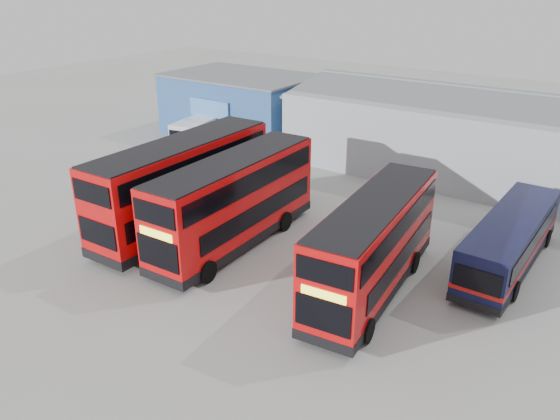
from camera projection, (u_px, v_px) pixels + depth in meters
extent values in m
plane|color=gray|center=(237.00, 260.00, 26.82)|extent=(120.00, 120.00, 0.00)
cube|color=navy|center=(242.00, 105.00, 46.68)|extent=(12.00, 8.00, 5.00)
cube|color=slate|center=(241.00, 75.00, 45.66)|extent=(12.30, 8.30, 0.15)
cube|color=#4A81D3|center=(209.00, 109.00, 43.40)|extent=(3.96, 0.15, 1.40)
cube|color=#999FA7|center=(516.00, 142.00, 36.66)|extent=(30.00, 12.00, 5.00)
cube|color=slate|center=(513.00, 109.00, 33.46)|extent=(30.50, 6.33, 1.29)
cube|color=slate|center=(533.00, 94.00, 37.66)|extent=(30.50, 6.33, 1.29)
cube|color=red|center=(183.00, 183.00, 29.18)|extent=(3.03, 11.63, 4.46)
cube|color=black|center=(186.00, 217.00, 29.99)|extent=(3.08, 11.68, 0.50)
cube|color=black|center=(198.00, 200.00, 28.35)|extent=(0.29, 9.81, 1.05)
cube|color=black|center=(159.00, 189.00, 29.76)|extent=(0.29, 9.81, 1.05)
cube|color=black|center=(202.00, 164.00, 27.93)|extent=(0.32, 10.91, 1.05)
cube|color=black|center=(162.00, 154.00, 29.35)|extent=(0.32, 10.91, 1.05)
cube|color=black|center=(248.00, 165.00, 33.87)|extent=(2.48, 0.11, 1.49)
cube|color=black|center=(247.00, 134.00, 33.08)|extent=(2.48, 0.11, 1.05)
cube|color=#D5E530|center=(248.00, 149.00, 33.49)|extent=(1.98, 0.09, 0.39)
cube|color=black|center=(97.00, 233.00, 25.00)|extent=(2.42, 0.11, 1.21)
cube|color=black|center=(91.00, 193.00, 24.20)|extent=(2.42, 0.11, 0.99)
cube|color=black|center=(180.00, 142.00, 28.28)|extent=(2.86, 11.46, 0.11)
cylinder|color=black|center=(249.00, 199.00, 32.41)|extent=(0.38, 1.15, 1.15)
cylinder|color=black|center=(214.00, 190.00, 33.74)|extent=(0.38, 1.15, 1.15)
cylinder|color=black|center=(166.00, 244.00, 27.10)|extent=(0.38, 1.15, 1.15)
cylinder|color=black|center=(129.00, 231.00, 28.44)|extent=(0.38, 1.15, 1.15)
cube|color=red|center=(234.00, 200.00, 27.43)|extent=(2.94, 10.94, 4.19)
cube|color=black|center=(236.00, 234.00, 28.18)|extent=(2.98, 10.98, 0.47)
cube|color=black|center=(219.00, 201.00, 28.59)|extent=(0.35, 9.20, 0.98)
cube|color=black|center=(261.00, 212.00, 27.29)|extent=(0.35, 9.20, 0.98)
cube|color=black|center=(213.00, 171.00, 27.57)|extent=(0.39, 10.23, 0.98)
cube|color=black|center=(255.00, 181.00, 26.26)|extent=(0.39, 10.23, 0.98)
cube|color=black|center=(158.00, 253.00, 23.47)|extent=(2.33, 0.13, 1.40)
cube|color=black|center=(154.00, 214.00, 22.73)|extent=(2.33, 0.13, 0.98)
cube|color=#D5E530|center=(156.00, 234.00, 23.09)|extent=(1.86, 0.10, 0.36)
cube|color=black|center=(291.00, 179.00, 31.85)|extent=(2.28, 0.13, 1.14)
cube|color=black|center=(292.00, 149.00, 31.11)|extent=(2.28, 0.13, 0.93)
cube|color=black|center=(233.00, 160.00, 26.58)|extent=(2.78, 10.78, 0.10)
cylinder|color=black|center=(167.00, 257.00, 25.91)|extent=(0.37, 1.09, 1.08)
cylinder|color=black|center=(207.00, 272.00, 24.67)|extent=(0.37, 1.09, 1.08)
cylinder|color=black|center=(247.00, 211.00, 30.92)|extent=(0.37, 1.09, 1.08)
cylinder|color=black|center=(284.00, 221.00, 29.68)|extent=(0.37, 1.09, 1.08)
cube|color=red|center=(374.00, 244.00, 23.30)|extent=(3.42, 10.36, 3.92)
cube|color=black|center=(371.00, 280.00, 24.01)|extent=(3.46, 10.40, 0.44)
cube|color=black|center=(350.00, 244.00, 24.35)|extent=(0.90, 8.58, 0.92)
cube|color=black|center=(403.00, 257.00, 23.25)|extent=(0.90, 8.58, 0.92)
cube|color=black|center=(348.00, 213.00, 23.38)|extent=(1.00, 9.55, 0.92)
cube|color=black|center=(404.00, 225.00, 22.28)|extent=(1.00, 9.55, 0.92)
cube|color=black|center=(323.00, 315.00, 19.44)|extent=(2.17, 0.26, 1.31)
cube|color=black|center=(324.00, 273.00, 18.74)|extent=(2.17, 0.26, 0.92)
cube|color=#D5E530|center=(323.00, 295.00, 19.09)|extent=(1.74, 0.21, 0.34)
cube|color=black|center=(408.00, 214.00, 27.61)|extent=(2.12, 0.26, 1.07)
cube|color=black|center=(411.00, 182.00, 26.91)|extent=(2.12, 0.26, 0.87)
cube|color=black|center=(377.00, 202.00, 22.51)|extent=(3.26, 10.20, 0.10)
cylinder|color=black|center=(312.00, 313.00, 21.71)|extent=(0.41, 1.03, 1.01)
cylinder|color=black|center=(367.00, 331.00, 20.68)|extent=(0.41, 1.03, 1.01)
cylinder|color=black|center=(367.00, 251.00, 26.59)|extent=(0.41, 1.03, 1.01)
cylinder|color=black|center=(414.00, 262.00, 25.56)|extent=(0.41, 1.03, 1.01)
cube|color=black|center=(510.00, 240.00, 25.53)|extent=(2.41, 9.79, 2.35)
cube|color=black|center=(506.00, 259.00, 25.93)|extent=(2.45, 9.83, 0.35)
cube|color=#B4140D|center=(508.00, 247.00, 25.70)|extent=(2.44, 9.82, 0.22)
cube|color=black|center=(536.00, 241.00, 24.57)|extent=(0.21, 8.16, 0.84)
cube|color=black|center=(485.00, 228.00, 25.79)|extent=(0.21, 8.16, 0.84)
cube|color=black|center=(536.00, 204.00, 29.09)|extent=(2.00, 0.08, 1.15)
cube|color=black|center=(477.00, 280.00, 21.84)|extent=(1.95, 0.08, 0.98)
cylinder|color=black|center=(546.00, 238.00, 27.93)|extent=(0.30, 0.93, 0.92)
cylinder|color=black|center=(504.00, 228.00, 29.07)|extent=(0.30, 0.93, 0.92)
cylinder|color=black|center=(514.00, 291.00, 23.33)|extent=(0.30, 0.93, 0.92)
cylinder|color=black|center=(465.00, 276.00, 24.47)|extent=(0.30, 0.93, 0.92)
cube|color=silver|center=(200.00, 131.00, 43.38)|extent=(3.10, 5.70, 2.05)
cube|color=black|center=(180.00, 136.00, 40.98)|extent=(1.92, 0.40, 0.76)
cube|color=black|center=(176.00, 131.00, 42.23)|extent=(0.23, 0.97, 0.65)
cube|color=black|center=(200.00, 134.00, 41.39)|extent=(0.23, 0.97, 0.65)
cylinder|color=black|center=(177.00, 147.00, 42.63)|extent=(0.40, 0.81, 0.78)
cylinder|color=black|center=(199.00, 151.00, 41.84)|extent=(0.40, 0.81, 0.78)
cylinder|color=black|center=(202.00, 136.00, 45.69)|extent=(0.40, 0.81, 0.78)
cylinder|color=black|center=(223.00, 139.00, 44.90)|extent=(0.40, 0.81, 0.78)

